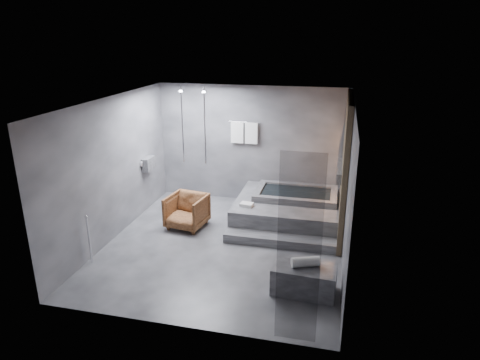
# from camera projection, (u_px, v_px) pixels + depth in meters

# --- Properties ---
(room) EXTENTS (5.00, 5.04, 2.82)m
(room) POSITION_uv_depth(u_px,v_px,m) (247.00, 158.00, 7.93)
(room) COLOR #313134
(room) RESTS_ON ground
(tub_deck) EXTENTS (2.20, 2.00, 0.50)m
(tub_deck) POSITION_uv_depth(u_px,v_px,m) (288.00, 210.00, 9.38)
(tub_deck) COLOR #373739
(tub_deck) RESTS_ON ground
(tub_step) EXTENTS (2.20, 0.36, 0.18)m
(tub_step) POSITION_uv_depth(u_px,v_px,m) (280.00, 240.00, 8.35)
(tub_step) COLOR #373739
(tub_step) RESTS_ON ground
(concrete_bench) EXTENTS (1.03, 0.61, 0.45)m
(concrete_bench) POSITION_uv_depth(u_px,v_px,m) (304.00, 279.00, 6.79)
(concrete_bench) COLOR #343336
(concrete_bench) RESTS_ON ground
(driftwood_chair) EXTENTS (0.87, 0.89, 0.71)m
(driftwood_chair) POSITION_uv_depth(u_px,v_px,m) (187.00, 211.00, 9.05)
(driftwood_chair) COLOR #412110
(driftwood_chair) RESTS_ON ground
(rolled_towel) EXTENTS (0.47, 0.31, 0.16)m
(rolled_towel) POSITION_uv_depth(u_px,v_px,m) (305.00, 262.00, 6.71)
(rolled_towel) COLOR white
(rolled_towel) RESTS_ON concrete_bench
(deck_towel) EXTENTS (0.29, 0.23, 0.07)m
(deck_towel) POSITION_uv_depth(u_px,v_px,m) (247.00, 205.00, 8.93)
(deck_towel) COLOR silver
(deck_towel) RESTS_ON tub_deck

